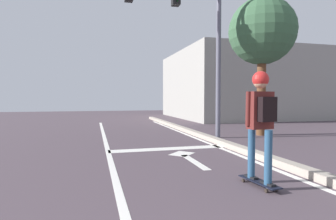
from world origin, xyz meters
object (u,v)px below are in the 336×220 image
Objects in this scene: skateboard at (259,182)px; roadside_tree at (262,32)px; skater at (261,112)px; traffic_signal_mast at (185,22)px.

roadside_tree is at bearing 56.14° from skateboard.
traffic_signal_mast is at bearing 84.81° from skater.
skateboard is 0.15× the size of traffic_signal_mast.
skater is 0.31× the size of traffic_signal_mast.
roadside_tree is (3.37, 5.02, 3.57)m from skateboard.
skater reaches higher than skateboard.
traffic_signal_mast is (0.44, 4.81, 3.67)m from skateboard.
traffic_signal_mast is at bearing 84.77° from skateboard.
traffic_signal_mast reaches higher than skateboard.
roadside_tree is (2.93, 0.21, -0.09)m from traffic_signal_mast.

